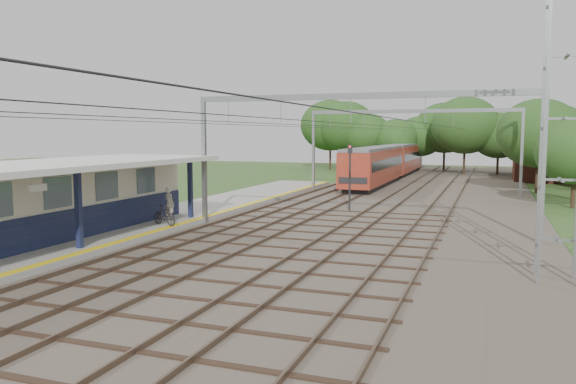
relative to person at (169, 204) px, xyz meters
The scene contains 15 objects.
ground 14.59m from the person, 65.08° to the right, with size 160.00×160.00×0.00m, color #2D4C1E.
ballast_bed 19.67m from the person, 58.97° to the left, with size 18.00×90.00×0.10m, color #473D33.
platform 1.95m from the person, 149.15° to the left, with size 5.00×52.00×0.35m, color gray.
yellow_stripe 1.52m from the person, 43.38° to the left, with size 0.45×52.00×0.01m, color yellow.
station_building 6.81m from the person, 114.05° to the right, with size 3.41×18.00×3.40m.
canopy 7.73m from the person, 102.94° to the right, with size 6.40×20.00×3.44m.
rail_tracks 18.50m from the person, 65.63° to the left, with size 11.80×88.00×0.15m.
catenary_system 15.96m from the person, 51.85° to the left, with size 17.22×88.00×7.00m.
lattice_pylon 19.43m from the person, 15.94° to the right, with size 1.30×1.30×12.00m.
tree_band 45.21m from the person, 77.22° to the left, with size 31.72×30.88×8.82m.
house_far 44.73m from the person, 60.33° to the left, with size 8.00×6.12×8.66m.
person is the anchor object (origin of this frame).
bicycle 1.20m from the person, 71.02° to the right, with size 0.48×1.71×1.03m, color black.
train 35.69m from the person, 80.94° to the left, with size 2.77×34.52×3.65m.
signal_post 12.05m from the person, 51.37° to the left, with size 0.31×0.27×4.30m.
Camera 1 is at (9.86, -12.31, 5.01)m, focal length 35.00 mm.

